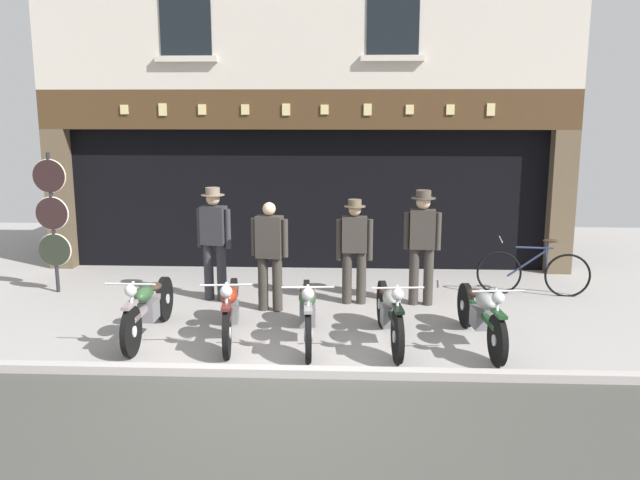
# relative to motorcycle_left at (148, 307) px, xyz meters

# --- Properties ---
(ground) EXTENTS (21.69, 22.00, 0.18)m
(ground) POSITION_rel_motorcycle_left_xyz_m (1.82, -2.28, -0.46)
(ground) COLOR #989390
(shop_facade) EXTENTS (9.99, 4.42, 5.92)m
(shop_facade) POSITION_rel_motorcycle_left_xyz_m (1.82, 5.74, 1.23)
(shop_facade) COLOR black
(shop_facade) RESTS_ON ground
(motorcycle_left) EXTENTS (0.62, 2.05, 0.91)m
(motorcycle_left) POSITION_rel_motorcycle_left_xyz_m (0.00, 0.00, 0.00)
(motorcycle_left) COLOR black
(motorcycle_left) RESTS_ON ground
(motorcycle_center_left) EXTENTS (0.62, 2.01, 0.92)m
(motorcycle_center_left) POSITION_rel_motorcycle_left_xyz_m (1.09, -0.02, 0.00)
(motorcycle_center_left) COLOR black
(motorcycle_center_left) RESTS_ON ground
(motorcycle_center) EXTENTS (0.62, 2.02, 0.92)m
(motorcycle_center) POSITION_rel_motorcycle_left_xyz_m (2.10, -0.09, 0.00)
(motorcycle_center) COLOR black
(motorcycle_center) RESTS_ON ground
(motorcycle_center_right) EXTENTS (0.62, 1.99, 0.92)m
(motorcycle_center_right) POSITION_rel_motorcycle_left_xyz_m (3.15, -0.09, 0.01)
(motorcycle_center_right) COLOR black
(motorcycle_center_right) RESTS_ON ground
(motorcycle_right) EXTENTS (0.62, 2.03, 0.90)m
(motorcycle_right) POSITION_rel_motorcycle_left_xyz_m (4.31, -0.09, -0.01)
(motorcycle_right) COLOR black
(motorcycle_right) RESTS_ON ground
(salesman_left) EXTENTS (0.55, 0.36, 1.78)m
(salesman_left) POSITION_rel_motorcycle_left_xyz_m (0.53, 1.79, 0.58)
(salesman_left) COLOR #2D2D33
(salesman_left) RESTS_ON ground
(shopkeeper_center) EXTENTS (0.55, 0.28, 1.63)m
(shopkeeper_center) POSITION_rel_motorcycle_left_xyz_m (1.46, 1.27, 0.48)
(shopkeeper_center) COLOR #38332D
(shopkeeper_center) RESTS_ON ground
(salesman_right) EXTENTS (0.56, 0.33, 1.62)m
(salesman_right) POSITION_rel_motorcycle_left_xyz_m (2.70, 1.70, 0.47)
(salesman_right) COLOR #38332D
(salesman_right) RESTS_ON ground
(assistant_far_right) EXTENTS (0.56, 0.37, 1.77)m
(assistant_far_right) POSITION_rel_motorcycle_left_xyz_m (3.73, 1.68, 0.58)
(assistant_far_right) COLOR #38332D
(assistant_far_right) RESTS_ON ground
(tyre_sign_pole) EXTENTS (0.55, 0.06, 2.29)m
(tyre_sign_pole) POSITION_rel_motorcycle_left_xyz_m (-2.16, 2.11, 0.87)
(tyre_sign_pole) COLOR #232328
(tyre_sign_pole) RESTS_ON ground
(advert_board_near) EXTENTS (0.81, 0.03, 0.94)m
(advert_board_near) POSITION_rel_motorcycle_left_xyz_m (3.89, 4.11, 1.47)
(advert_board_near) COLOR beige
(advert_board_far) EXTENTS (0.70, 0.03, 1.02)m
(advert_board_far) POSITION_rel_motorcycle_left_xyz_m (5.17, 4.11, 1.48)
(advert_board_far) COLOR silver
(leaning_bicycle) EXTENTS (1.78, 0.50, 0.95)m
(leaning_bicycle) POSITION_rel_motorcycle_left_xyz_m (5.60, 2.31, -0.04)
(leaning_bicycle) COLOR black
(leaning_bicycle) RESTS_ON ground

